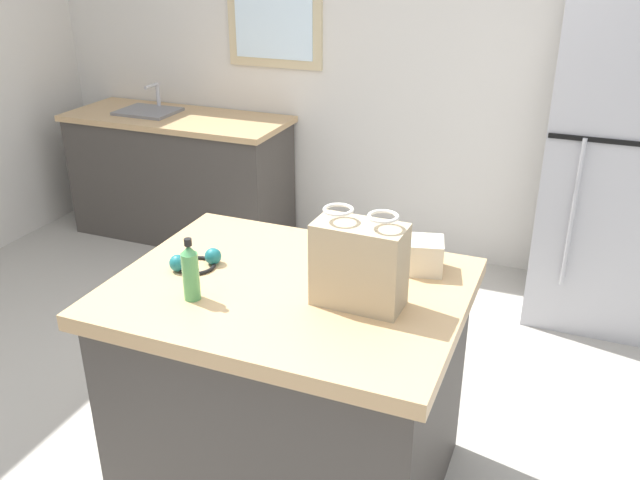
# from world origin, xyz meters

# --- Properties ---
(ground) EXTENTS (6.48, 6.48, 0.00)m
(ground) POSITION_xyz_m (0.00, 0.00, 0.00)
(ground) COLOR #ADA89E
(back_wall) EXTENTS (5.40, 0.13, 2.67)m
(back_wall) POSITION_xyz_m (-0.01, 2.22, 1.34)
(back_wall) COLOR silver
(back_wall) RESTS_ON ground
(kitchen_island) EXTENTS (1.25, 0.96, 0.90)m
(kitchen_island) POSITION_xyz_m (0.18, -0.12, 0.45)
(kitchen_island) COLOR #423D38
(kitchen_island) RESTS_ON ground
(refrigerator) EXTENTS (0.82, 0.73, 1.80)m
(refrigerator) POSITION_xyz_m (1.31, 1.80, 0.90)
(refrigerator) COLOR #B7B7BC
(refrigerator) RESTS_ON ground
(sink_counter) EXTENTS (1.57, 0.63, 1.07)m
(sink_counter) POSITION_xyz_m (-1.58, 1.85, 0.45)
(sink_counter) COLOR #423D38
(sink_counter) RESTS_ON ground
(shopping_bag) EXTENTS (0.31, 0.16, 0.34)m
(shopping_bag) POSITION_xyz_m (0.45, -0.15, 1.05)
(shopping_bag) COLOR tan
(shopping_bag) RESTS_ON kitchen_island
(small_box) EXTENTS (0.16, 0.16, 0.12)m
(small_box) POSITION_xyz_m (0.60, 0.17, 0.96)
(small_box) COLOR beige
(small_box) RESTS_ON kitchen_island
(bottle) EXTENTS (0.06, 0.06, 0.23)m
(bottle) POSITION_xyz_m (-0.09, -0.33, 1.00)
(bottle) COLOR #4C9956
(bottle) RESTS_ON kitchen_island
(ear_defenders) EXTENTS (0.21, 0.21, 0.06)m
(ear_defenders) POSITION_xyz_m (-0.20, -0.12, 0.92)
(ear_defenders) COLOR black
(ear_defenders) RESTS_ON kitchen_island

